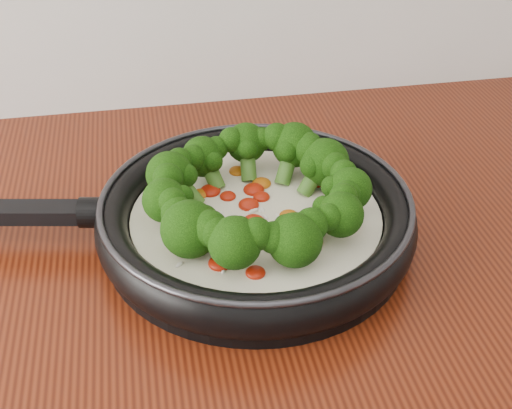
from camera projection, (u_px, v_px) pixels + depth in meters
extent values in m
cylinder|color=black|center=(256.00, 235.00, 0.78)|extent=(0.40, 0.40, 0.01)
torus|color=black|center=(256.00, 217.00, 0.76)|extent=(0.42, 0.42, 0.04)
torus|color=#2D2D33|center=(256.00, 199.00, 0.75)|extent=(0.41, 0.41, 0.01)
cube|color=black|center=(11.00, 212.00, 0.76)|extent=(0.21, 0.07, 0.02)
cylinder|color=black|center=(95.00, 212.00, 0.76)|extent=(0.04, 0.04, 0.04)
cylinder|color=white|center=(256.00, 222.00, 0.77)|extent=(0.33, 0.33, 0.02)
ellipsoid|color=#AE1A08|center=(228.00, 196.00, 0.79)|extent=(0.02, 0.02, 0.01)
ellipsoid|color=#AE1A08|center=(349.00, 227.00, 0.74)|extent=(0.03, 0.03, 0.01)
ellipsoid|color=#BD5A0C|center=(327.00, 183.00, 0.81)|extent=(0.03, 0.03, 0.01)
ellipsoid|color=#AE1A08|center=(220.00, 263.00, 0.68)|extent=(0.03, 0.03, 0.01)
ellipsoid|color=#AE1A08|center=(256.00, 273.00, 0.67)|extent=(0.02, 0.02, 0.01)
ellipsoid|color=#BD5A0C|center=(312.00, 241.00, 0.71)|extent=(0.03, 0.03, 0.01)
ellipsoid|color=#AE1A08|center=(330.00, 202.00, 0.78)|extent=(0.02, 0.02, 0.01)
ellipsoid|color=#AE1A08|center=(198.00, 218.00, 0.75)|extent=(0.03, 0.03, 0.01)
ellipsoid|color=#BD5A0C|center=(185.00, 246.00, 0.71)|extent=(0.03, 0.03, 0.01)
ellipsoid|color=#AE1A08|center=(254.00, 190.00, 0.80)|extent=(0.03, 0.03, 0.01)
ellipsoid|color=#AE1A08|center=(206.00, 231.00, 0.73)|extent=(0.03, 0.03, 0.01)
ellipsoid|color=#BD5A0C|center=(237.00, 171.00, 0.83)|extent=(0.02, 0.02, 0.01)
ellipsoid|color=#AE1A08|center=(254.00, 222.00, 0.74)|extent=(0.04, 0.04, 0.01)
ellipsoid|color=#AE1A08|center=(317.00, 182.00, 0.81)|extent=(0.04, 0.04, 0.01)
ellipsoid|color=#BD5A0C|center=(200.00, 194.00, 0.79)|extent=(0.02, 0.02, 0.01)
ellipsoid|color=#AE1A08|center=(186.00, 223.00, 0.74)|extent=(0.03, 0.03, 0.01)
ellipsoid|color=#AE1A08|center=(261.00, 197.00, 0.78)|extent=(0.03, 0.03, 0.01)
ellipsoid|color=#BD5A0C|center=(262.00, 184.00, 0.81)|extent=(0.03, 0.03, 0.01)
ellipsoid|color=#AE1A08|center=(210.00, 191.00, 0.79)|extent=(0.03, 0.03, 0.01)
ellipsoid|color=#AE1A08|center=(249.00, 205.00, 0.77)|extent=(0.03, 0.03, 0.01)
ellipsoid|color=#BD5A0C|center=(289.00, 216.00, 0.75)|extent=(0.03, 0.03, 0.01)
ellipsoid|color=#AE1A08|center=(301.00, 252.00, 0.70)|extent=(0.03, 0.03, 0.01)
ellipsoid|color=white|center=(253.00, 224.00, 0.74)|extent=(0.01, 0.01, 0.00)
ellipsoid|color=white|center=(284.00, 264.00, 0.69)|extent=(0.01, 0.01, 0.00)
ellipsoid|color=white|center=(222.00, 214.00, 0.76)|extent=(0.01, 0.01, 0.00)
ellipsoid|color=white|center=(179.00, 265.00, 0.68)|extent=(0.01, 0.01, 0.00)
ellipsoid|color=white|center=(245.00, 208.00, 0.77)|extent=(0.01, 0.01, 0.00)
ellipsoid|color=white|center=(260.00, 210.00, 0.77)|extent=(0.01, 0.01, 0.00)
ellipsoid|color=white|center=(291.00, 213.00, 0.76)|extent=(0.01, 0.01, 0.00)
ellipsoid|color=white|center=(294.00, 232.00, 0.73)|extent=(0.01, 0.01, 0.00)
ellipsoid|color=white|center=(250.00, 213.00, 0.76)|extent=(0.01, 0.01, 0.00)
ellipsoid|color=white|center=(278.00, 216.00, 0.75)|extent=(0.01, 0.01, 0.00)
ellipsoid|color=white|center=(322.00, 210.00, 0.77)|extent=(0.01, 0.01, 0.00)
ellipsoid|color=white|center=(224.00, 271.00, 0.68)|extent=(0.01, 0.01, 0.00)
ellipsoid|color=white|center=(265.00, 217.00, 0.75)|extent=(0.01, 0.01, 0.00)
ellipsoid|color=white|center=(362.00, 195.00, 0.79)|extent=(0.01, 0.01, 0.00)
ellipsoid|color=white|center=(179.00, 238.00, 0.72)|extent=(0.01, 0.01, 0.00)
ellipsoid|color=white|center=(326.00, 192.00, 0.79)|extent=(0.01, 0.01, 0.00)
ellipsoid|color=white|center=(263.00, 210.00, 0.76)|extent=(0.01, 0.01, 0.00)
ellipsoid|color=white|center=(255.00, 210.00, 0.76)|extent=(0.01, 0.01, 0.00)
ellipsoid|color=white|center=(261.00, 225.00, 0.74)|extent=(0.01, 0.01, 0.00)
ellipsoid|color=white|center=(251.00, 212.00, 0.76)|extent=(0.01, 0.01, 0.00)
ellipsoid|color=white|center=(259.00, 244.00, 0.71)|extent=(0.01, 0.01, 0.00)
ellipsoid|color=white|center=(333.00, 204.00, 0.77)|extent=(0.01, 0.01, 0.00)
ellipsoid|color=white|center=(268.00, 242.00, 0.71)|extent=(0.01, 0.01, 0.00)
ellipsoid|color=white|center=(172.00, 192.00, 0.79)|extent=(0.01, 0.01, 0.00)
cylinder|color=#4D822A|center=(329.00, 204.00, 0.75)|extent=(0.04, 0.03, 0.04)
sphere|color=black|center=(350.00, 189.00, 0.73)|extent=(0.06, 0.06, 0.05)
sphere|color=black|center=(344.00, 173.00, 0.74)|extent=(0.04, 0.04, 0.03)
sphere|color=black|center=(347.00, 193.00, 0.71)|extent=(0.03, 0.03, 0.03)
sphere|color=black|center=(332.00, 187.00, 0.73)|extent=(0.03, 0.03, 0.02)
cylinder|color=#4D822A|center=(311.00, 181.00, 0.79)|extent=(0.04, 0.03, 0.04)
sphere|color=black|center=(325.00, 162.00, 0.79)|extent=(0.07, 0.07, 0.06)
sphere|color=black|center=(309.00, 150.00, 0.79)|extent=(0.04, 0.04, 0.04)
sphere|color=black|center=(335.00, 166.00, 0.77)|extent=(0.04, 0.04, 0.03)
sphere|color=black|center=(312.00, 166.00, 0.78)|extent=(0.03, 0.03, 0.03)
cylinder|color=#4D822A|center=(287.00, 168.00, 0.81)|extent=(0.04, 0.04, 0.04)
sphere|color=black|center=(294.00, 145.00, 0.81)|extent=(0.06, 0.06, 0.06)
sphere|color=black|center=(277.00, 137.00, 0.81)|extent=(0.04, 0.04, 0.03)
sphere|color=black|center=(309.00, 145.00, 0.80)|extent=(0.04, 0.04, 0.03)
sphere|color=black|center=(288.00, 150.00, 0.80)|extent=(0.03, 0.03, 0.03)
cylinder|color=#4D822A|center=(248.00, 165.00, 0.82)|extent=(0.02, 0.04, 0.04)
sphere|color=black|center=(246.00, 143.00, 0.82)|extent=(0.06, 0.06, 0.05)
sphere|color=black|center=(231.00, 140.00, 0.81)|extent=(0.04, 0.04, 0.03)
sphere|color=black|center=(262.00, 139.00, 0.82)|extent=(0.03, 0.03, 0.03)
sphere|color=black|center=(248.00, 149.00, 0.80)|extent=(0.03, 0.03, 0.02)
cylinder|color=#4D822A|center=(213.00, 175.00, 0.80)|extent=(0.03, 0.04, 0.04)
sphere|color=black|center=(202.00, 157.00, 0.80)|extent=(0.06, 0.06, 0.05)
sphere|color=black|center=(193.00, 157.00, 0.78)|extent=(0.04, 0.04, 0.03)
sphere|color=black|center=(217.00, 148.00, 0.81)|extent=(0.03, 0.03, 0.03)
sphere|color=black|center=(212.00, 161.00, 0.79)|extent=(0.03, 0.03, 0.02)
cylinder|color=#4D822A|center=(188.00, 192.00, 0.77)|extent=(0.04, 0.03, 0.04)
sphere|color=black|center=(170.00, 175.00, 0.76)|extent=(0.06, 0.06, 0.05)
sphere|color=black|center=(168.00, 178.00, 0.74)|extent=(0.04, 0.04, 0.03)
sphere|color=black|center=(179.00, 161.00, 0.77)|extent=(0.04, 0.04, 0.03)
sphere|color=black|center=(186.00, 175.00, 0.75)|extent=(0.03, 0.03, 0.03)
cylinder|color=#4D822A|center=(185.00, 213.00, 0.73)|extent=(0.04, 0.02, 0.04)
sphere|color=black|center=(165.00, 200.00, 0.72)|extent=(0.06, 0.06, 0.05)
sphere|color=black|center=(173.00, 202.00, 0.70)|extent=(0.04, 0.04, 0.03)
sphere|color=black|center=(166.00, 186.00, 0.73)|extent=(0.03, 0.03, 0.03)
sphere|color=black|center=(183.00, 196.00, 0.72)|extent=(0.03, 0.03, 0.02)
cylinder|color=#4D822A|center=(204.00, 235.00, 0.70)|extent=(0.04, 0.04, 0.04)
sphere|color=black|center=(190.00, 229.00, 0.68)|extent=(0.07, 0.07, 0.06)
sphere|color=black|center=(210.00, 228.00, 0.67)|extent=(0.04, 0.04, 0.04)
sphere|color=black|center=(178.00, 213.00, 0.69)|extent=(0.04, 0.04, 0.04)
sphere|color=black|center=(204.00, 219.00, 0.69)|extent=(0.04, 0.04, 0.03)
cylinder|color=#4D822A|center=(240.00, 246.00, 0.68)|extent=(0.03, 0.04, 0.04)
sphere|color=black|center=(235.00, 243.00, 0.66)|extent=(0.06, 0.06, 0.05)
sphere|color=black|center=(256.00, 234.00, 0.65)|extent=(0.04, 0.04, 0.03)
sphere|color=black|center=(216.00, 232.00, 0.66)|extent=(0.04, 0.04, 0.03)
sphere|color=black|center=(239.00, 229.00, 0.67)|extent=(0.03, 0.03, 0.03)
cylinder|color=#4D822A|center=(286.00, 244.00, 0.69)|extent=(0.03, 0.04, 0.04)
sphere|color=black|center=(295.00, 240.00, 0.67)|extent=(0.07, 0.07, 0.06)
sphere|color=black|center=(311.00, 225.00, 0.67)|extent=(0.04, 0.04, 0.04)
sphere|color=black|center=(274.00, 237.00, 0.66)|extent=(0.04, 0.04, 0.03)
sphere|color=black|center=(286.00, 227.00, 0.68)|extent=(0.03, 0.03, 0.03)
cylinder|color=#4D822A|center=(321.00, 224.00, 0.71)|extent=(0.04, 0.04, 0.04)
sphere|color=black|center=(341.00, 215.00, 0.69)|extent=(0.06, 0.06, 0.05)
sphere|color=black|center=(343.00, 197.00, 0.70)|extent=(0.04, 0.04, 0.03)
sphere|color=black|center=(329.00, 217.00, 0.68)|extent=(0.03, 0.03, 0.03)
sphere|color=black|center=(324.00, 207.00, 0.70)|extent=(0.03, 0.03, 0.02)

